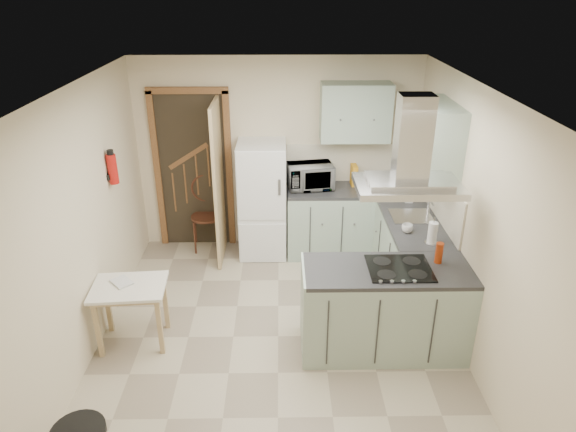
{
  "coord_description": "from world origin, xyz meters",
  "views": [
    {
      "loc": [
        0.04,
        -4.24,
        3.34
      ],
      "look_at": [
        0.11,
        0.45,
        1.15
      ],
      "focal_mm": 32.0,
      "sensor_mm": 36.0,
      "label": 1
    }
  ],
  "objects_px": {
    "extractor_hood": "(408,186)",
    "microwave": "(310,176)",
    "fridge": "(262,200)",
    "drop_leaf_table": "(133,314)",
    "peninsula": "(385,309)",
    "bentwood_chair": "(206,217)"
  },
  "relations": [
    {
      "from": "fridge",
      "to": "bentwood_chair",
      "type": "relative_size",
      "value": 1.65
    },
    {
      "from": "peninsula",
      "to": "drop_leaf_table",
      "type": "distance_m",
      "value": 2.46
    },
    {
      "from": "peninsula",
      "to": "microwave",
      "type": "bearing_deg",
      "value": 107.0
    },
    {
      "from": "drop_leaf_table",
      "to": "microwave",
      "type": "xyz_separation_m",
      "value": [
        1.84,
        1.89,
        0.73
      ]
    },
    {
      "from": "fridge",
      "to": "extractor_hood",
      "type": "distance_m",
      "value": 2.57
    },
    {
      "from": "fridge",
      "to": "drop_leaf_table",
      "type": "bearing_deg",
      "value": -123.63
    },
    {
      "from": "fridge",
      "to": "peninsula",
      "type": "xyz_separation_m",
      "value": [
        1.22,
        -1.98,
        -0.3
      ]
    },
    {
      "from": "peninsula",
      "to": "bentwood_chair",
      "type": "bearing_deg",
      "value": 133.13
    },
    {
      "from": "peninsula",
      "to": "microwave",
      "type": "distance_m",
      "value": 2.2
    },
    {
      "from": "drop_leaf_table",
      "to": "bentwood_chair",
      "type": "distance_m",
      "value": 2.05
    },
    {
      "from": "microwave",
      "to": "bentwood_chair",
      "type": "bearing_deg",
      "value": 166.59
    },
    {
      "from": "peninsula",
      "to": "microwave",
      "type": "height_order",
      "value": "microwave"
    },
    {
      "from": "extractor_hood",
      "to": "microwave",
      "type": "distance_m",
      "value": 2.24
    },
    {
      "from": "drop_leaf_table",
      "to": "microwave",
      "type": "height_order",
      "value": "microwave"
    },
    {
      "from": "fridge",
      "to": "peninsula",
      "type": "distance_m",
      "value": 2.35
    },
    {
      "from": "extractor_hood",
      "to": "microwave",
      "type": "relative_size",
      "value": 1.61
    },
    {
      "from": "peninsula",
      "to": "extractor_hood",
      "type": "distance_m",
      "value": 1.27
    },
    {
      "from": "drop_leaf_table",
      "to": "bentwood_chair",
      "type": "relative_size",
      "value": 0.77
    },
    {
      "from": "peninsula",
      "to": "bentwood_chair",
      "type": "height_order",
      "value": "bentwood_chair"
    },
    {
      "from": "drop_leaf_table",
      "to": "extractor_hood",
      "type": "bearing_deg",
      "value": -6.88
    },
    {
      "from": "drop_leaf_table",
      "to": "fridge",
      "type": "bearing_deg",
      "value": 52.38
    },
    {
      "from": "microwave",
      "to": "peninsula",
      "type": "bearing_deg",
      "value": -82.3
    }
  ]
}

